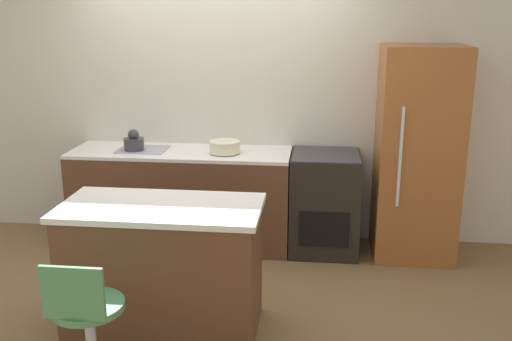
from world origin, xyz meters
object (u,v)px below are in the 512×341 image
(refrigerator, at_px, (417,154))
(mixing_bowl, at_px, (225,147))
(stool_chair, at_px, (88,329))
(kettle, at_px, (134,142))
(oven_range, at_px, (324,203))

(refrigerator, distance_m, mixing_bowl, 1.67)
(stool_chair, bearing_deg, kettle, 100.63)
(kettle, height_order, mixing_bowl, kettle)
(refrigerator, bearing_deg, mixing_bowl, -178.49)
(stool_chair, distance_m, mixing_bowl, 2.26)
(stool_chair, bearing_deg, mixing_bowl, 78.83)
(mixing_bowl, bearing_deg, kettle, 180.00)
(oven_range, height_order, kettle, kettle)
(refrigerator, bearing_deg, stool_chair, -133.71)
(refrigerator, relative_size, kettle, 9.68)
(kettle, bearing_deg, oven_range, 1.59)
(kettle, bearing_deg, stool_chair, -79.37)
(refrigerator, bearing_deg, kettle, -178.99)
(oven_range, relative_size, mixing_bowl, 3.32)
(stool_chair, relative_size, kettle, 4.44)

